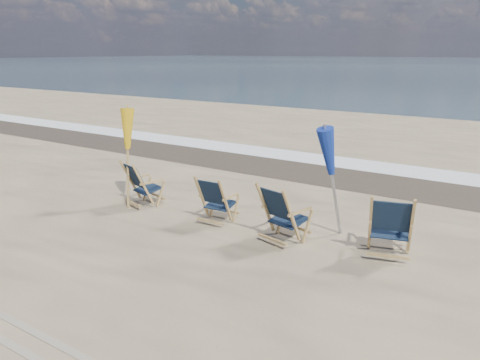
{
  "coord_description": "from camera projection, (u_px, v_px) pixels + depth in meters",
  "views": [
    {
      "loc": [
        4.67,
        -4.98,
        3.28
      ],
      "look_at": [
        0.0,
        2.2,
        0.9
      ],
      "focal_mm": 35.0,
      "sensor_mm": 36.0,
      "label": 1
    }
  ],
  "objects": [
    {
      "name": "beach_chair_2",
      "position": [
        291.0,
        219.0,
        7.87
      ],
      "size": [
        0.87,
        0.93,
        1.09
      ],
      "primitive_type": null,
      "rotation": [
        0.0,
        0.0,
        2.9
      ],
      "color": "black",
      "rests_on": "ground"
    },
    {
      "name": "surf_foam",
      "position": [
        351.0,
        163.0,
        14.05
      ],
      "size": [
        200.0,
        1.4,
        0.01
      ],
      "primitive_type": "cube",
      "color": "silver",
      "rests_on": "ground"
    },
    {
      "name": "beach_chair_3",
      "position": [
        411.0,
        229.0,
        7.37
      ],
      "size": [
        0.91,
        0.97,
        1.12
      ],
      "primitive_type": null,
      "rotation": [
        0.0,
        0.0,
        3.41
      ],
      "color": "black",
      "rests_on": "ground"
    },
    {
      "name": "umbrella_blue",
      "position": [
        336.0,
        153.0,
        8.11
      ],
      "size": [
        0.3,
        0.3,
        2.07
      ],
      "color": "#A5A5AD",
      "rests_on": "ground"
    },
    {
      "name": "beach_chair_1",
      "position": [
        225.0,
        203.0,
        8.87
      ],
      "size": [
        0.65,
        0.73,
        0.98
      ],
      "primitive_type": null,
      "rotation": [
        0.0,
        0.0,
        3.18
      ],
      "color": "black",
      "rests_on": "ground"
    },
    {
      "name": "beach_chair_0",
      "position": [
        143.0,
        187.0,
        9.82
      ],
      "size": [
        0.84,
        0.89,
        1.02
      ],
      "primitive_type": null,
      "rotation": [
        0.0,
        0.0,
        2.85
      ],
      "color": "black",
      "rests_on": "ground"
    },
    {
      "name": "wet_sand_strip",
      "position": [
        331.0,
        174.0,
        12.84
      ],
      "size": [
        200.0,
        2.6,
        0.0
      ],
      "primitive_type": "cube",
      "color": "#42362A",
      "rests_on": "ground"
    },
    {
      "name": "umbrella_yellow",
      "position": [
        126.0,
        134.0,
        9.78
      ],
      "size": [
        0.3,
        0.3,
        2.11
      ],
      "color": "#A38049",
      "rests_on": "ground"
    }
  ]
}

